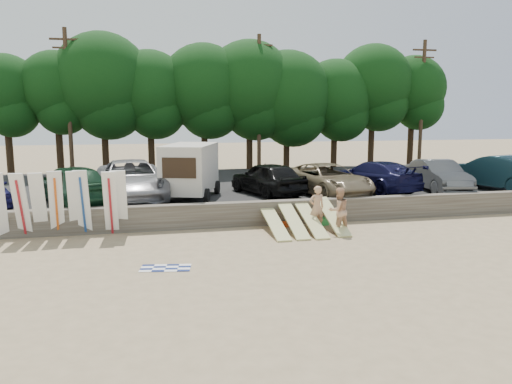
{
  "coord_description": "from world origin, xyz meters",
  "views": [
    {
      "loc": [
        -5.57,
        -16.81,
        4.63
      ],
      "look_at": [
        -1.13,
        3.0,
        1.39
      ],
      "focal_mm": 35.0,
      "sensor_mm": 36.0,
      "label": 1
    }
  ],
  "objects_px": {
    "car_2": "(131,180)",
    "car_4": "(328,179)",
    "beachgoer_b": "(339,210)",
    "car_1": "(73,184)",
    "car_3": "(268,178)",
    "beachgoer_a": "(317,207)",
    "car_5": "(374,176)",
    "car_6": "(438,176)",
    "box_trailer": "(190,168)",
    "car_7": "(496,172)",
    "cooler": "(323,221)"
  },
  "relations": [
    {
      "from": "car_4",
      "to": "cooler",
      "type": "height_order",
      "value": "car_4"
    },
    {
      "from": "beachgoer_a",
      "to": "beachgoer_b",
      "type": "bearing_deg",
      "value": 122.36
    },
    {
      "from": "box_trailer",
      "to": "car_6",
      "type": "distance_m",
      "value": 12.48
    },
    {
      "from": "car_5",
      "to": "beachgoer_b",
      "type": "distance_m",
      "value": 6.64
    },
    {
      "from": "car_2",
      "to": "beachgoer_a",
      "type": "height_order",
      "value": "car_2"
    },
    {
      "from": "car_2",
      "to": "beachgoer_b",
      "type": "relative_size",
      "value": 3.58
    },
    {
      "from": "car_3",
      "to": "cooler",
      "type": "xyz_separation_m",
      "value": [
        1.42,
        -3.96,
        -1.34
      ]
    },
    {
      "from": "car_4",
      "to": "car_5",
      "type": "distance_m",
      "value": 2.77
    },
    {
      "from": "car_2",
      "to": "car_4",
      "type": "bearing_deg",
      "value": -11.48
    },
    {
      "from": "car_5",
      "to": "beachgoer_b",
      "type": "relative_size",
      "value": 2.97
    },
    {
      "from": "car_4",
      "to": "beachgoer_a",
      "type": "height_order",
      "value": "car_4"
    },
    {
      "from": "car_2",
      "to": "car_3",
      "type": "distance_m",
      "value": 6.42
    },
    {
      "from": "car_4",
      "to": "beachgoer_a",
      "type": "xyz_separation_m",
      "value": [
        -1.9,
        -3.86,
        -0.57
      ]
    },
    {
      "from": "car_4",
      "to": "car_7",
      "type": "height_order",
      "value": "car_7"
    },
    {
      "from": "car_6",
      "to": "beachgoer_a",
      "type": "distance_m",
      "value": 8.71
    },
    {
      "from": "car_7",
      "to": "car_2",
      "type": "bearing_deg",
      "value": -20.5
    },
    {
      "from": "car_2",
      "to": "car_1",
      "type": "bearing_deg",
      "value": -165.69
    },
    {
      "from": "car_2",
      "to": "beachgoer_a",
      "type": "distance_m",
      "value": 8.78
    },
    {
      "from": "box_trailer",
      "to": "car_4",
      "type": "bearing_deg",
      "value": 13.23
    },
    {
      "from": "box_trailer",
      "to": "car_7",
      "type": "relative_size",
      "value": 0.81
    },
    {
      "from": "beachgoer_b",
      "to": "car_5",
      "type": "bearing_deg",
      "value": -136.42
    },
    {
      "from": "car_2",
      "to": "box_trailer",
      "type": "bearing_deg",
      "value": -12.45
    },
    {
      "from": "car_3",
      "to": "beachgoer_b",
      "type": "distance_m",
      "value": 5.64
    },
    {
      "from": "car_1",
      "to": "car_6",
      "type": "height_order",
      "value": "car_1"
    },
    {
      "from": "car_3",
      "to": "beachgoer_a",
      "type": "relative_size",
      "value": 2.68
    },
    {
      "from": "car_3",
      "to": "beachgoer_b",
      "type": "xyz_separation_m",
      "value": [
        1.5,
        -5.4,
        -0.61
      ]
    },
    {
      "from": "car_1",
      "to": "car_2",
      "type": "height_order",
      "value": "car_2"
    },
    {
      "from": "car_2",
      "to": "car_6",
      "type": "relative_size",
      "value": 1.35
    },
    {
      "from": "car_4",
      "to": "car_3",
      "type": "bearing_deg",
      "value": 154.24
    },
    {
      "from": "car_1",
      "to": "car_7",
      "type": "relative_size",
      "value": 0.96
    },
    {
      "from": "beachgoer_a",
      "to": "cooler",
      "type": "height_order",
      "value": "beachgoer_a"
    },
    {
      "from": "car_3",
      "to": "car_7",
      "type": "relative_size",
      "value": 0.88
    },
    {
      "from": "car_3",
      "to": "car_5",
      "type": "xyz_separation_m",
      "value": [
        5.51,
        -0.14,
        -0.03
      ]
    },
    {
      "from": "car_6",
      "to": "beachgoer_b",
      "type": "xyz_separation_m",
      "value": [
        -7.22,
        -4.63,
        -0.59
      ]
    },
    {
      "from": "car_5",
      "to": "car_7",
      "type": "xyz_separation_m",
      "value": [
        6.44,
        -0.74,
        0.12
      ]
    },
    {
      "from": "car_4",
      "to": "car_6",
      "type": "bearing_deg",
      "value": -12.17
    },
    {
      "from": "car_2",
      "to": "beachgoer_b",
      "type": "height_order",
      "value": "car_2"
    },
    {
      "from": "car_7",
      "to": "beachgoer_a",
      "type": "relative_size",
      "value": 3.06
    },
    {
      "from": "car_1",
      "to": "car_2",
      "type": "bearing_deg",
      "value": 175.62
    },
    {
      "from": "car_1",
      "to": "car_7",
      "type": "bearing_deg",
      "value": 155.03
    },
    {
      "from": "car_1",
      "to": "cooler",
      "type": "bearing_deg",
      "value": 137.76
    },
    {
      "from": "car_2",
      "to": "car_7",
      "type": "relative_size",
      "value": 1.19
    },
    {
      "from": "box_trailer",
      "to": "car_4",
      "type": "xyz_separation_m",
      "value": [
        6.53,
        -0.63,
        -0.64
      ]
    },
    {
      "from": "car_1",
      "to": "car_5",
      "type": "xyz_separation_m",
      "value": [
        14.35,
        0.5,
        -0.11
      ]
    },
    {
      "from": "car_5",
      "to": "car_7",
      "type": "height_order",
      "value": "car_7"
    },
    {
      "from": "car_2",
      "to": "car_4",
      "type": "height_order",
      "value": "car_2"
    },
    {
      "from": "car_5",
      "to": "car_6",
      "type": "height_order",
      "value": "car_6"
    },
    {
      "from": "car_2",
      "to": "cooler",
      "type": "height_order",
      "value": "car_2"
    },
    {
      "from": "car_7",
      "to": "beachgoer_a",
      "type": "xyz_separation_m",
      "value": [
        -11.05,
        -3.69,
        -0.71
      ]
    },
    {
      "from": "car_3",
      "to": "beachgoer_a",
      "type": "bearing_deg",
      "value": 82.99
    }
  ]
}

